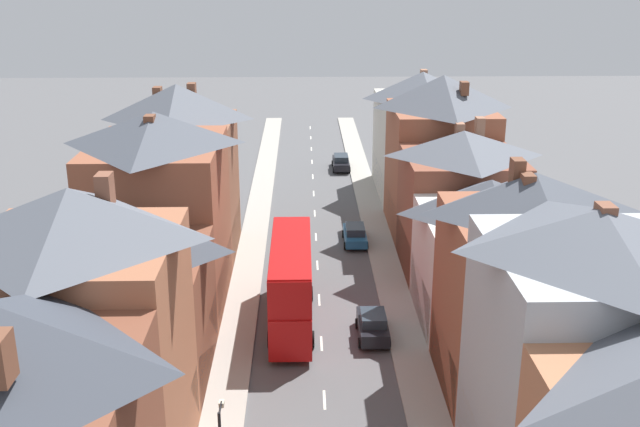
{
  "coord_description": "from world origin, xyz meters",
  "views": [
    {
      "loc": [
        -1.02,
        -15.53,
        21.66
      ],
      "look_at": [
        0.33,
        41.9,
        2.07
      ],
      "focal_mm": 42.0,
      "sensor_mm": 36.0,
      "label": 1
    }
  ],
  "objects_px": {
    "double_decker_bus_lead": "(291,282)",
    "car_near_silver": "(341,162)",
    "car_near_blue": "(373,325)",
    "car_parked_left_a": "(355,234)"
  },
  "relations": [
    {
      "from": "double_decker_bus_lead",
      "to": "car_parked_left_a",
      "type": "xyz_separation_m",
      "value": [
        4.91,
        13.78,
        -2.02
      ]
    },
    {
      "from": "car_parked_left_a",
      "to": "car_near_silver",
      "type": "bearing_deg",
      "value": 90.0
    },
    {
      "from": "double_decker_bus_lead",
      "to": "car_near_blue",
      "type": "height_order",
      "value": "double_decker_bus_lead"
    },
    {
      "from": "double_decker_bus_lead",
      "to": "car_near_silver",
      "type": "relative_size",
      "value": 2.35
    },
    {
      "from": "car_near_blue",
      "to": "car_parked_left_a",
      "type": "bearing_deg",
      "value": 90.0
    },
    {
      "from": "car_near_silver",
      "to": "car_parked_left_a",
      "type": "bearing_deg",
      "value": -90.0
    },
    {
      "from": "double_decker_bus_lead",
      "to": "car_near_silver",
      "type": "bearing_deg",
      "value": 82.27
    },
    {
      "from": "car_near_blue",
      "to": "car_near_silver",
      "type": "xyz_separation_m",
      "value": [
        -0.0,
        38.11,
        -0.03
      ]
    },
    {
      "from": "car_near_silver",
      "to": "car_parked_left_a",
      "type": "distance_m",
      "value": 22.37
    },
    {
      "from": "car_near_blue",
      "to": "car_near_silver",
      "type": "bearing_deg",
      "value": 90.0
    }
  ]
}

